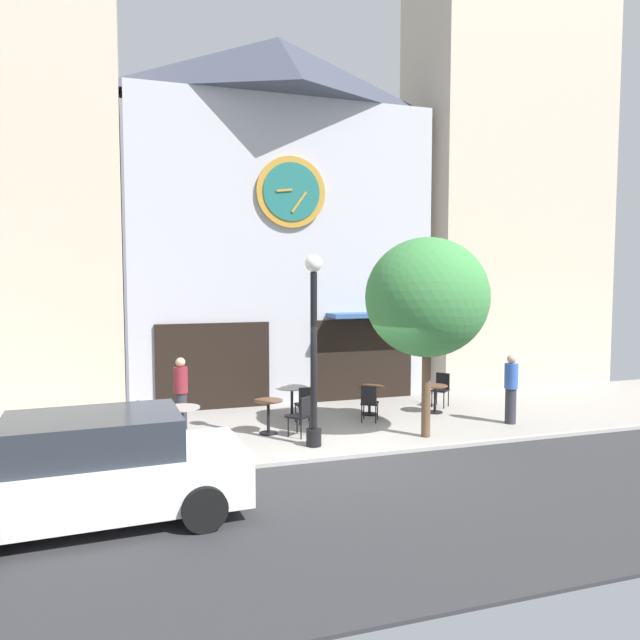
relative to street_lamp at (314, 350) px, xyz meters
The scene contains 18 objects.
ground_plane 2.37m from the street_lamp, 61.32° to the right, with size 29.40×10.42×0.13m.
clock_building 6.40m from the street_lamp, 83.18° to the left, with size 8.57×3.87×10.38m.
neighbor_building_right 11.67m from the street_lamp, 34.11° to the left, with size 6.26×3.40×14.46m.
street_lamp is the anchor object (origin of this frame).
street_tree 2.77m from the street_lamp, ahead, with size 2.74×2.47×4.38m.
cafe_table_near_door 3.21m from the street_lamp, 154.62° to the left, with size 0.77×0.77×0.74m.
cafe_table_center 2.06m from the street_lamp, 118.95° to the left, with size 0.64×0.64×0.77m.
cafe_table_center_right 3.04m from the street_lamp, 84.50° to the left, with size 0.79×0.79×0.75m.
cafe_table_center_left 3.46m from the street_lamp, 45.49° to the left, with size 0.78×0.78×0.72m.
cafe_table_near_curb 4.59m from the street_lamp, 25.98° to the left, with size 0.63×0.63×0.72m.
cafe_chair_right_end 1.66m from the street_lamp, 92.96° to the left, with size 0.56×0.56×0.90m.
cafe_chair_corner 2.39m from the street_lamp, 78.81° to the left, with size 0.41×0.41×0.90m.
cafe_chair_by_entrance 3.90m from the street_lamp, 159.08° to the left, with size 0.42×0.42×0.90m.
cafe_chair_near_lamp 5.33m from the street_lamp, 29.80° to the left, with size 0.56×0.56×0.90m.
cafe_chair_curbside 2.83m from the street_lamp, 38.58° to the left, with size 0.55×0.55×0.90m.
pedestrian_blue 5.21m from the street_lamp, ahead, with size 0.45×0.45×1.67m.
pedestrian_maroon 3.56m from the street_lamp, 138.06° to the left, with size 0.40×0.40×1.67m.
parked_car_white 5.07m from the street_lamp, 147.48° to the right, with size 4.39×2.20×1.55m.
Camera 1 is at (-4.19, -10.48, 3.52)m, focal length 33.10 mm.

